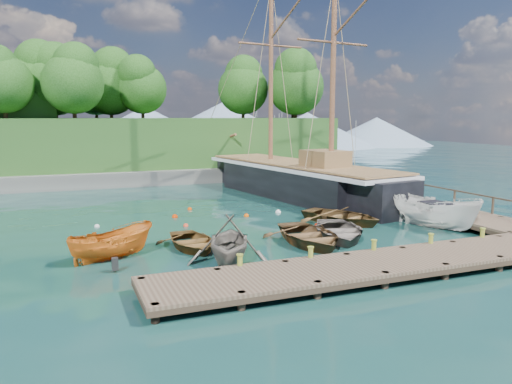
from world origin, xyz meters
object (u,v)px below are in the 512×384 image
Objects in this scene: rowboat_4 at (341,223)px; schooner at (298,182)px; rowboat_3 at (338,238)px; motorboat_orange at (113,259)px; cabin_boat_white at (434,228)px; rowboat_1 at (229,262)px; rowboat_0 at (192,248)px; rowboat_2 at (309,244)px.

rowboat_4 is 0.18× the size of schooner.
rowboat_3 is 11.12m from motorboat_orange.
cabin_boat_white is at bearing -62.29° from rowboat_4.
rowboat_1 is 5.16m from motorboat_orange.
rowboat_0 is 5.68m from rowboat_2.
schooner reaches higher than motorboat_orange.
rowboat_2 is at bearing 39.32° from rowboat_1.
cabin_boat_white is (13.70, -0.79, 0.00)m from rowboat_0.
cabin_boat_white reaches higher than motorboat_orange.
rowboat_2 reaches higher than rowboat_4.
rowboat_3 is (1.89, 0.40, 0.00)m from rowboat_2.
rowboat_3 is 3.86m from rowboat_4.
rowboat_4 is at bearing -100.43° from motorboat_orange.
rowboat_0 is 0.99× the size of rowboat_1.
motorboat_orange is (-11.11, 0.44, 0.00)m from rowboat_3.
cabin_boat_white is (12.82, 2.08, 0.00)m from rowboat_1.
rowboat_1 is 0.15× the size of schooner.
rowboat_4 is 13.53m from motorboat_orange.
rowboat_0 is at bearing 158.75° from cabin_boat_white.
schooner reaches higher than rowboat_4.
rowboat_1 is at bearing 171.28° from cabin_boat_white.
schooner reaches higher than rowboat_3.
rowboat_4 reaches higher than rowboat_0.
rowboat_2 is 0.96× the size of cabin_boat_white.
rowboat_0 is at bearing -143.22° from schooner.
rowboat_3 is 13.54m from schooner.
rowboat_4 is at bearing -110.79° from schooner.
motorboat_orange is 19.67m from schooner.
schooner is (10.65, 14.79, 1.12)m from rowboat_1.
schooner is (1.98, 9.64, 1.12)m from rowboat_4.
rowboat_3 is (6.53, 1.94, 0.00)m from rowboat_1.
motorboat_orange is 0.15× the size of schooner.
cabin_boat_white is at bearing 30.16° from rowboat_1.
rowboat_1 reaches higher than rowboat_2.
rowboat_1 is 0.83× the size of rowboat_4.
rowboat_1 reaches higher than rowboat_4.
cabin_boat_white is at bearing -113.22° from motorboat_orange.
rowboat_2 reaches higher than rowboat_0.
rowboat_2 is (5.52, -1.33, 0.00)m from rowboat_0.
rowboat_4 reaches higher than rowboat_3.
rowboat_2 is 9.26m from motorboat_orange.
motorboat_orange is at bearing 173.48° from rowboat_1.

